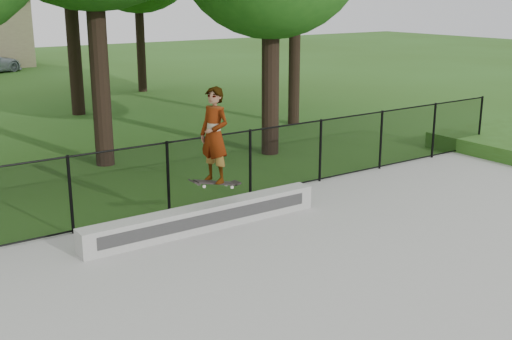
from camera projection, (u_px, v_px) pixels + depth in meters
name	position (u px, v px, depth m)	size (l,w,h in m)	color
ground	(475.00, 299.00, 9.51)	(100.00, 100.00, 0.00)	#2C5217
concrete_slab	(475.00, 297.00, 9.50)	(14.00, 12.00, 0.06)	#9E9D99
grind_ledge	(204.00, 217.00, 12.11)	(4.90, 0.40, 0.47)	#AEAFA9
skater_airborne	(214.00, 137.00, 11.65)	(0.83, 0.73, 1.94)	black
chainlink_fence	(250.00, 163.00, 13.96)	(16.06, 0.06, 1.50)	black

